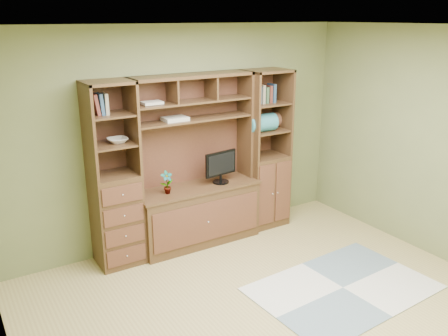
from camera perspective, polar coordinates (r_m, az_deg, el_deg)
room at (r=4.10m, az=7.52°, el=-1.97°), size 4.60×4.10×2.64m
center_hutch at (r=5.60m, az=-3.25°, el=0.63°), size 1.54×0.53×2.05m
left_tower at (r=5.26m, az=-13.08°, el=-0.97°), size 0.50×0.45×2.05m
right_tower at (r=6.16m, az=4.98°, el=2.20°), size 0.55×0.45×2.05m
rug at (r=5.18m, az=14.12°, el=-13.82°), size 1.87×1.30×0.01m
monitor at (r=5.72m, az=-0.40°, el=0.80°), size 0.47×0.26×0.54m
orchid at (r=5.44m, az=-6.88°, el=-1.74°), size 0.14×0.10×0.27m
magazines at (r=5.44m, az=-5.91°, el=5.91°), size 0.28×0.20×0.04m
bowl at (r=5.17m, az=-12.67°, el=3.26°), size 0.21×0.21×0.05m
blanket_teal at (r=5.96m, az=4.49°, el=5.42°), size 0.38×0.22×0.22m
blanket_red at (r=6.18m, az=5.22°, el=5.69°), size 0.34×0.19×0.19m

